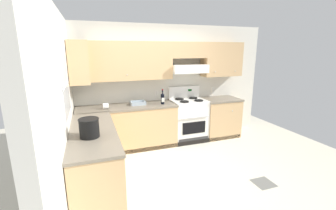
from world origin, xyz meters
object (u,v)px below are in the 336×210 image
at_px(wine_bottle, 163,98).
at_px(bucket, 89,127).
at_px(stove, 188,120).
at_px(paper_towel_roll, 106,106).
at_px(bowl, 138,103).

xyz_separation_m(wine_bottle, bucket, (-1.47, -1.44, 0.00)).
xyz_separation_m(stove, wine_bottle, (-0.64, -0.09, 0.56)).
relative_size(stove, paper_towel_roll, 10.62).
bearing_deg(wine_bottle, stove, 7.72).
distance_m(bowl, bucket, 1.85).
bearing_deg(paper_towel_roll, bucket, -102.46).
height_order(bowl, bucket, bucket).
bearing_deg(wine_bottle, bowl, 165.46).
xyz_separation_m(stove, bowl, (-1.14, 0.04, 0.46)).
distance_m(stove, bowl, 1.23).
relative_size(bowl, paper_towel_roll, 2.65).
height_order(bucket, paper_towel_roll, bucket).
distance_m(bowl, paper_towel_roll, 0.67).
bearing_deg(stove, wine_bottle, -172.28).
relative_size(bucket, paper_towel_roll, 2.33).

